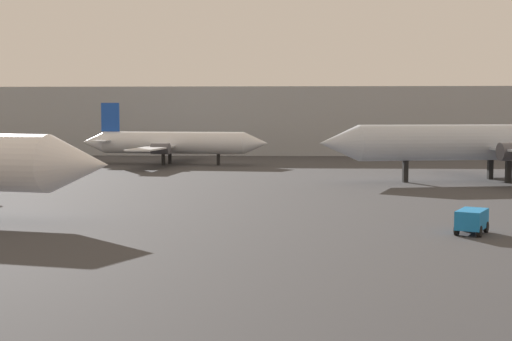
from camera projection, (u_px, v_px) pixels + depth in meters
The scene contains 4 objects.
airplane_distant at pixel (490, 142), 68.39m from camera, with size 32.60×22.55×10.44m.
airplane_far_right at pixel (172, 143), 90.66m from camera, with size 24.16×23.62×7.75m.
baggage_cart at pixel (472, 220), 38.52m from camera, with size 2.24×2.73×1.30m.
terminal_building at pixel (236, 120), 122.04m from camera, with size 96.52×26.16×10.47m, color #999EA3.
Camera 1 is at (5.57, -11.47, 6.42)m, focal length 50.73 mm.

